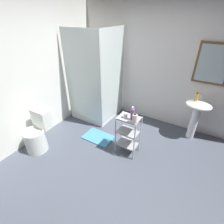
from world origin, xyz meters
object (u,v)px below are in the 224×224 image
at_px(pedestal_sink, 196,113).
at_px(rinse_cup, 125,115).
at_px(bath_mat, 98,137).
at_px(storage_cart, 128,132).
at_px(toilet, 37,135).
at_px(shower_stall, 98,99).
at_px(lotion_bottle_white, 135,118).
at_px(conditioner_bottle_purple, 132,114).
at_px(hand_soap_bottle, 197,97).

height_order(pedestal_sink, rinse_cup, rinse_cup).
bearing_deg(bath_mat, storage_cart, -3.44).
bearing_deg(storage_cart, toilet, -151.84).
height_order(shower_stall, bath_mat, shower_stall).
distance_m(shower_stall, lotion_bottle_white, 1.57).
distance_m(conditioner_bottle_purple, rinse_cup, 0.13).
xyz_separation_m(storage_cart, rinse_cup, (-0.05, -0.03, 0.35)).
distance_m(toilet, storage_cart, 1.65).
relative_size(storage_cart, bath_mat, 1.23).
xyz_separation_m(lotion_bottle_white, rinse_cup, (-0.19, 0.06, -0.04)).
relative_size(pedestal_sink, hand_soap_bottle, 4.76).
xyz_separation_m(shower_stall, toilet, (-0.29, -1.50, -0.15)).
bearing_deg(conditioner_bottle_purple, toilet, -153.67).
relative_size(conditioner_bottle_purple, bath_mat, 0.39).
distance_m(pedestal_sink, storage_cart, 1.40).
distance_m(toilet, bath_mat, 1.16).
xyz_separation_m(toilet, hand_soap_bottle, (2.31, 1.84, 0.57)).
bearing_deg(shower_stall, rinse_cup, -34.22).
bearing_deg(bath_mat, shower_stall, 124.92).
distance_m(storage_cart, lotion_bottle_white, 0.42).
xyz_separation_m(shower_stall, hand_soap_bottle, (2.01, 0.34, 0.42)).
bearing_deg(rinse_cup, pedestal_sink, 47.60).
distance_m(hand_soap_bottle, bath_mat, 2.04).
bearing_deg(hand_soap_bottle, lotion_bottle_white, -121.96).
height_order(pedestal_sink, lotion_bottle_white, lotion_bottle_white).
bearing_deg(toilet, shower_stall, 78.89).
relative_size(shower_stall, bath_mat, 3.33).
xyz_separation_m(storage_cart, lotion_bottle_white, (0.14, -0.09, 0.38)).
distance_m(shower_stall, conditioner_bottle_purple, 1.48).
xyz_separation_m(hand_soap_bottle, bath_mat, (-1.54, -1.02, -0.88)).
distance_m(pedestal_sink, lotion_bottle_white, 1.39).
xyz_separation_m(toilet, storage_cart, (1.45, 0.78, 0.12)).
bearing_deg(hand_soap_bottle, rinse_cup, -129.70).
distance_m(storage_cart, rinse_cup, 0.35).
xyz_separation_m(shower_stall, bath_mat, (0.48, -0.68, -0.45)).
xyz_separation_m(conditioner_bottle_purple, bath_mat, (-0.75, 0.07, -0.84)).
height_order(shower_stall, rinse_cup, shower_stall).
relative_size(hand_soap_bottle, lotion_bottle_white, 0.95).
bearing_deg(storage_cart, pedestal_sink, 48.35).
distance_m(pedestal_sink, toilet, 3.00).
height_order(hand_soap_bottle, bath_mat, hand_soap_bottle).
bearing_deg(conditioner_bottle_purple, shower_stall, 148.53).
bearing_deg(pedestal_sink, conditioner_bottle_purple, -128.86).
bearing_deg(bath_mat, hand_soap_bottle, 33.58).
bearing_deg(lotion_bottle_white, rinse_cup, 163.43).
height_order(conditioner_bottle_purple, rinse_cup, conditioner_bottle_purple).
bearing_deg(hand_soap_bottle, pedestal_sink, -16.17).
bearing_deg(pedestal_sink, rinse_cup, -132.40).
xyz_separation_m(storage_cart, hand_soap_bottle, (0.85, 1.06, 0.45)).
bearing_deg(toilet, lotion_bottle_white, 23.50).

